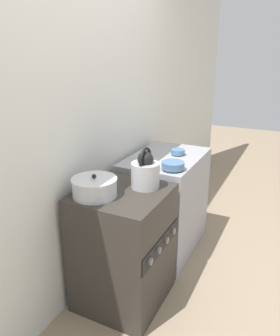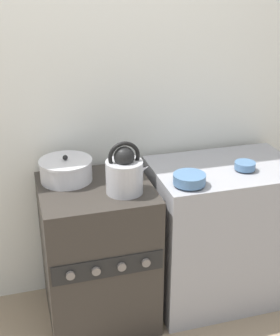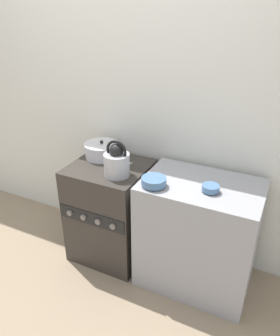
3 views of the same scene
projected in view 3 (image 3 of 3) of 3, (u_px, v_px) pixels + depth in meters
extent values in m
plane|color=gray|center=(96.00, 270.00, 2.67)|extent=(12.00, 12.00, 0.00)
cube|color=silver|center=(129.00, 101.00, 2.60)|extent=(7.00, 0.06, 2.50)
cube|color=#332D28|center=(111.00, 211.00, 2.70)|extent=(0.59, 0.55, 0.83)
cube|color=black|center=(91.00, 219.00, 2.43)|extent=(0.56, 0.01, 0.11)
cylinder|color=slate|center=(70.00, 213.00, 2.50)|extent=(0.04, 0.02, 0.04)
cylinder|color=slate|center=(83.00, 217.00, 2.45)|extent=(0.04, 0.02, 0.04)
cylinder|color=slate|center=(98.00, 222.00, 2.40)|extent=(0.04, 0.02, 0.04)
cylinder|color=slate|center=(113.00, 226.00, 2.35)|extent=(0.04, 0.02, 0.04)
cube|color=#99999E|center=(198.00, 235.00, 2.40)|extent=(0.82, 0.55, 0.86)
cylinder|color=#B2B2B7|center=(117.00, 165.00, 2.35)|extent=(0.19, 0.19, 0.17)
sphere|color=black|center=(116.00, 151.00, 2.30)|extent=(0.10, 0.10, 0.10)
torus|color=black|center=(116.00, 151.00, 2.30)|extent=(0.16, 0.02, 0.16)
cone|color=#B2B2B7|center=(128.00, 164.00, 2.30)|extent=(0.09, 0.04, 0.07)
cylinder|color=silver|center=(102.00, 151.00, 2.64)|extent=(0.27, 0.27, 0.10)
cylinder|color=silver|center=(102.00, 144.00, 2.61)|extent=(0.28, 0.28, 0.01)
sphere|color=black|center=(102.00, 142.00, 2.60)|extent=(0.03, 0.03, 0.03)
cylinder|color=#4C729E|center=(154.00, 185.00, 2.19)|extent=(0.08, 0.08, 0.01)
cylinder|color=#4C729E|center=(154.00, 181.00, 2.17)|extent=(0.17, 0.17, 0.05)
cylinder|color=#4C729E|center=(210.00, 191.00, 2.12)|extent=(0.05, 0.05, 0.01)
cylinder|color=#4C729E|center=(211.00, 188.00, 2.11)|extent=(0.11, 0.11, 0.04)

